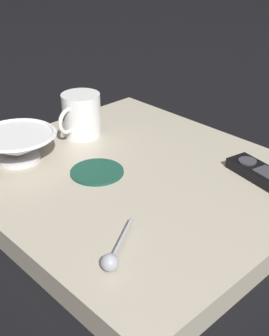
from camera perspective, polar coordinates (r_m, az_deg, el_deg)
ground_plane at (r=0.93m, az=-0.05°, el=-3.02°), size 6.00×6.00×0.00m
table at (r=0.91m, az=-0.05°, el=-1.83°), size 0.65×0.58×0.04m
cereal_bowl at (r=0.97m, az=-14.54°, el=2.85°), size 0.17×0.17×0.06m
coffee_mug at (r=1.05m, az=-6.75°, el=6.64°), size 0.09×0.12×0.10m
teaspoon at (r=0.67m, az=-2.84°, el=-11.27°), size 0.07×0.11×0.03m
tv_remote_near at (r=0.91m, az=15.75°, el=-0.79°), size 0.16×0.08×0.02m
drink_coaster at (r=0.90m, az=-4.74°, el=-0.48°), size 0.11×0.11×0.01m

